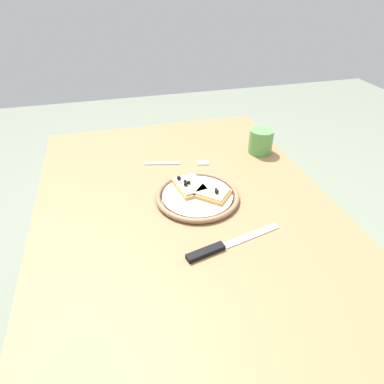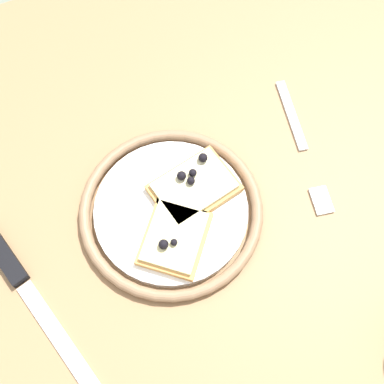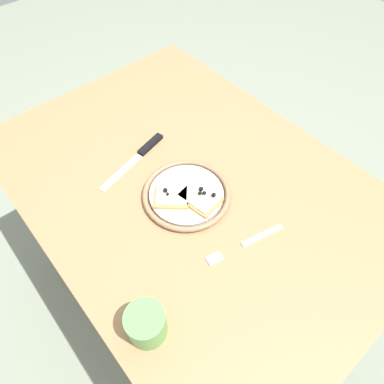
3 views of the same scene
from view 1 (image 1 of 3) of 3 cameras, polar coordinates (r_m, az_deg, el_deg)
name	(u,v)px [view 1 (image 1 of 3)]	position (r m, az deg, el deg)	size (l,w,h in m)	color
ground_plane	(189,357)	(1.42, -0.55, -26.56)	(6.00, 6.00, 0.00)	gray
dining_table	(188,236)	(0.92, -0.77, -7.55)	(1.08, 0.77, 0.72)	#936D47
plate	(197,196)	(0.88, 0.93, -0.70)	(0.22, 0.22, 0.02)	white
pizza_slice_near	(213,193)	(0.88, 3.56, -0.14)	(0.11, 0.11, 0.03)	tan
pizza_slice_far	(190,185)	(0.90, -0.37, 1.14)	(0.11, 0.09, 0.03)	tan
knife	(220,247)	(0.74, 4.75, -9.43)	(0.08, 0.24, 0.01)	silver
fork	(177,163)	(1.04, -2.53, 4.95)	(0.06, 0.20, 0.00)	silver
cup	(261,141)	(1.12, 11.73, 8.56)	(0.08, 0.08, 0.08)	#599E4C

